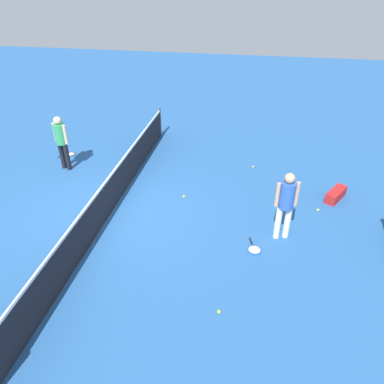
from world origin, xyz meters
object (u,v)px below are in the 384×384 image
Objects in this scene: tennis_ball_near_player at (184,197)px; equipment_bag at (336,194)px; player_far_side at (61,139)px; tennis_racket_near_player at (254,249)px; tennis_racket_far_player at (70,154)px; tennis_ball_baseline at (219,312)px; tennis_ball_by_net at (318,210)px; player_near_side at (286,201)px; tennis_ball_midcourt at (253,167)px.

tennis_ball_near_player is 0.08× the size of equipment_bag.
player_far_side is 2.80× the size of tennis_racket_near_player.
tennis_racket_far_player is at bearing 21.91° from player_far_side.
tennis_racket_far_player is at bearing 59.33° from tennis_racket_near_player.
tennis_ball_near_player is at bearing 20.78° from tennis_ball_baseline.
tennis_racket_far_player is 8.10m from tennis_ball_by_net.
tennis_ball_baseline is at bearing -159.22° from tennis_ball_near_player.
tennis_racket_near_player is at bearing -16.87° from tennis_ball_baseline.
tennis_racket_far_player is at bearing 81.84° from equipment_bag.
tennis_racket_near_player is 1.97m from tennis_ball_baseline.
tennis_ball_baseline reaches higher than tennis_racket_far_player.
tennis_racket_far_player is (3.16, 6.88, -1.00)m from player_near_side.
tennis_ball_by_net is 2.73m from tennis_ball_midcourt.
equipment_bag is (-0.28, -8.04, -0.87)m from player_far_side.
tennis_racket_far_player is at bearing 91.65° from tennis_ball_midcourt.
player_far_side reaches higher than tennis_racket_near_player.
tennis_ball_midcourt reaches higher than tennis_racket_far_player.
equipment_bag reaches higher than tennis_ball_by_net.
tennis_ball_by_net is 4.27m from tennis_ball_baseline.
tennis_ball_near_player is 1.00× the size of tennis_ball_by_net.
tennis_racket_far_player is 0.65× the size of equipment_bag.
tennis_racket_near_player is (-2.81, -5.92, -1.00)m from player_far_side.
tennis_ball_near_player is (1.81, 1.98, 0.02)m from tennis_racket_near_player.
tennis_ball_by_net is at bearing -41.00° from tennis_racket_near_player.
tennis_ball_near_player is 3.55m from tennis_ball_by_net.
player_far_side reaches higher than tennis_racket_far_player.
tennis_ball_baseline is 0.08× the size of equipment_bag.
equipment_bag is at bearing -36.99° from tennis_ball_by_net.
tennis_ball_by_net is 0.91m from equipment_bag.
player_near_side reaches higher than tennis_ball_midcourt.
equipment_bag is at bearing -37.88° from player_near_side.
tennis_ball_baseline is at bearing 154.69° from player_near_side.
player_far_side is 4.18m from tennis_ball_near_player.
player_near_side is 6.89m from player_far_side.
player_near_side is 25.76× the size of tennis_ball_near_player.
tennis_racket_far_player is at bearing 66.02° from tennis_ball_near_player.
tennis_ball_baseline is (-4.70, -5.35, -0.98)m from player_far_side.
tennis_ball_midcourt is (0.18, -6.12, 0.02)m from tennis_racket_far_player.
tennis_racket_far_player is 8.02m from tennis_ball_baseline.
tennis_ball_midcourt is at bearing 12.89° from player_near_side.
tennis_ball_near_player is at bearing 89.93° from tennis_ball_by_net.
tennis_racket_far_player is 4.73m from tennis_ball_near_player.
tennis_ball_near_player is (1.24, 2.57, -0.98)m from player_near_side.
tennis_ball_by_net is 0.08× the size of equipment_bag.
tennis_racket_near_player is at bearing 139.00° from tennis_ball_by_net.
tennis_ball_near_player is at bearing 99.92° from equipment_bag.
equipment_bag is at bearing -92.01° from player_far_side.
player_near_side is 1.29m from tennis_racket_near_player.
equipment_bag reaches higher than tennis_ball_near_player.
tennis_ball_by_net is (-1.00, -7.49, -0.98)m from player_far_side.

